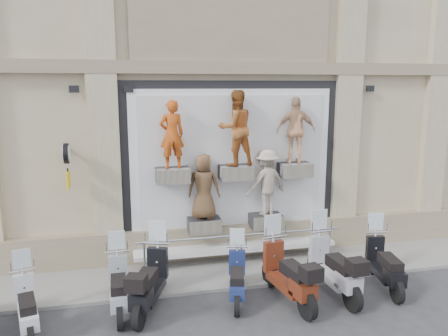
{
  "coord_description": "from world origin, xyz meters",
  "views": [
    {
      "loc": [
        -2.61,
        -7.62,
        4.42
      ],
      "look_at": [
        -0.45,
        1.9,
        2.58
      ],
      "focal_mm": 35.0,
      "sensor_mm": 36.0,
      "label": 1
    }
  ],
  "objects_px": {
    "clock_sign_bracket": "(67,160)",
    "scooter_g": "(334,257)",
    "scooter_f": "(288,263)",
    "guard_rail": "(241,252)",
    "scooter_h": "(385,255)",
    "scooter_d": "(149,271)",
    "scooter_b": "(26,296)",
    "scooter_c": "(118,277)",
    "scooter_e": "(237,269)"
  },
  "relations": [
    {
      "from": "scooter_e",
      "to": "scooter_g",
      "type": "height_order",
      "value": "scooter_g"
    },
    {
      "from": "scooter_b",
      "to": "scooter_d",
      "type": "relative_size",
      "value": 0.84
    },
    {
      "from": "scooter_h",
      "to": "scooter_f",
      "type": "bearing_deg",
      "value": -166.85
    },
    {
      "from": "clock_sign_bracket",
      "to": "scooter_e",
      "type": "relative_size",
      "value": 0.6
    },
    {
      "from": "scooter_d",
      "to": "scooter_g",
      "type": "relative_size",
      "value": 0.97
    },
    {
      "from": "scooter_d",
      "to": "scooter_h",
      "type": "xyz_separation_m",
      "value": [
        5.1,
        -0.18,
        -0.05
      ]
    },
    {
      "from": "guard_rail",
      "to": "scooter_d",
      "type": "relative_size",
      "value": 2.5
    },
    {
      "from": "scooter_h",
      "to": "scooter_g",
      "type": "bearing_deg",
      "value": -168.64
    },
    {
      "from": "clock_sign_bracket",
      "to": "guard_rail",
      "type": "bearing_deg",
      "value": -6.84
    },
    {
      "from": "guard_rail",
      "to": "scooter_d",
      "type": "height_order",
      "value": "scooter_d"
    },
    {
      "from": "scooter_d",
      "to": "scooter_g",
      "type": "bearing_deg",
      "value": 16.36
    },
    {
      "from": "clock_sign_bracket",
      "to": "scooter_f",
      "type": "xyz_separation_m",
      "value": [
        4.44,
        -2.17,
        -1.95
      ]
    },
    {
      "from": "scooter_c",
      "to": "scooter_h",
      "type": "bearing_deg",
      "value": -3.71
    },
    {
      "from": "scooter_d",
      "to": "scooter_e",
      "type": "distance_m",
      "value": 1.79
    },
    {
      "from": "scooter_g",
      "to": "scooter_h",
      "type": "bearing_deg",
      "value": -2.78
    },
    {
      "from": "clock_sign_bracket",
      "to": "scooter_f",
      "type": "distance_m",
      "value": 5.31
    },
    {
      "from": "guard_rail",
      "to": "scooter_h",
      "type": "bearing_deg",
      "value": -28.96
    },
    {
      "from": "scooter_b",
      "to": "scooter_c",
      "type": "xyz_separation_m",
      "value": [
        1.62,
        0.37,
        0.04
      ]
    },
    {
      "from": "scooter_b",
      "to": "scooter_d",
      "type": "distance_m",
      "value": 2.25
    },
    {
      "from": "scooter_c",
      "to": "scooter_d",
      "type": "height_order",
      "value": "scooter_d"
    },
    {
      "from": "scooter_c",
      "to": "scooter_f",
      "type": "distance_m",
      "value": 3.42
    },
    {
      "from": "scooter_b",
      "to": "scooter_h",
      "type": "height_order",
      "value": "scooter_h"
    },
    {
      "from": "scooter_c",
      "to": "scooter_g",
      "type": "relative_size",
      "value": 0.87
    },
    {
      "from": "clock_sign_bracket",
      "to": "scooter_h",
      "type": "height_order",
      "value": "clock_sign_bracket"
    },
    {
      "from": "guard_rail",
      "to": "scooter_g",
      "type": "bearing_deg",
      "value": -44.99
    },
    {
      "from": "scooter_b",
      "to": "scooter_f",
      "type": "distance_m",
      "value": 5.02
    },
    {
      "from": "scooter_e",
      "to": "scooter_g",
      "type": "relative_size",
      "value": 0.82
    },
    {
      "from": "scooter_e",
      "to": "scooter_c",
      "type": "bearing_deg",
      "value": -167.27
    },
    {
      "from": "guard_rail",
      "to": "scooter_c",
      "type": "xyz_separation_m",
      "value": [
        -2.87,
        -1.35,
        0.27
      ]
    },
    {
      "from": "clock_sign_bracket",
      "to": "scooter_c",
      "type": "bearing_deg",
      "value": -60.29
    },
    {
      "from": "scooter_h",
      "to": "clock_sign_bracket",
      "type": "bearing_deg",
      "value": 173.25
    },
    {
      "from": "scooter_d",
      "to": "scooter_f",
      "type": "bearing_deg",
      "value": 13.24
    },
    {
      "from": "scooter_d",
      "to": "scooter_f",
      "type": "height_order",
      "value": "scooter_f"
    },
    {
      "from": "scooter_e",
      "to": "scooter_b",
      "type": "bearing_deg",
      "value": -161.31
    },
    {
      "from": "clock_sign_bracket",
      "to": "scooter_d",
      "type": "xyz_separation_m",
      "value": [
        1.64,
        -1.87,
        -1.98
      ]
    },
    {
      "from": "clock_sign_bracket",
      "to": "scooter_g",
      "type": "bearing_deg",
      "value": -20.62
    },
    {
      "from": "scooter_h",
      "to": "scooter_d",
      "type": "bearing_deg",
      "value": -171.9
    },
    {
      "from": "scooter_b",
      "to": "scooter_d",
      "type": "height_order",
      "value": "scooter_d"
    },
    {
      "from": "scooter_e",
      "to": "scooter_f",
      "type": "relative_size",
      "value": 0.82
    },
    {
      "from": "guard_rail",
      "to": "scooter_d",
      "type": "xyz_separation_m",
      "value": [
        -2.26,
        -1.4,
        0.36
      ]
    },
    {
      "from": "guard_rail",
      "to": "scooter_d",
      "type": "distance_m",
      "value": 2.68
    },
    {
      "from": "scooter_f",
      "to": "scooter_h",
      "type": "bearing_deg",
      "value": -6.04
    },
    {
      "from": "guard_rail",
      "to": "scooter_g",
      "type": "relative_size",
      "value": 2.42
    },
    {
      "from": "scooter_d",
      "to": "scooter_h",
      "type": "height_order",
      "value": "scooter_d"
    },
    {
      "from": "scooter_e",
      "to": "scooter_f",
      "type": "xyz_separation_m",
      "value": [
        1.01,
        -0.28,
        0.15
      ]
    },
    {
      "from": "clock_sign_bracket",
      "to": "scooter_g",
      "type": "distance_m",
      "value": 6.2
    },
    {
      "from": "scooter_e",
      "to": "scooter_h",
      "type": "relative_size",
      "value": 0.9
    },
    {
      "from": "clock_sign_bracket",
      "to": "scooter_f",
      "type": "relative_size",
      "value": 0.49
    },
    {
      "from": "scooter_c",
      "to": "scooter_f",
      "type": "height_order",
      "value": "scooter_f"
    },
    {
      "from": "guard_rail",
      "to": "scooter_e",
      "type": "xyz_separation_m",
      "value": [
        -0.47,
        -1.42,
        0.23
      ]
    }
  ]
}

